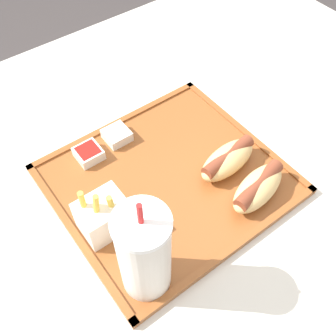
# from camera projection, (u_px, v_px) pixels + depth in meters

# --- Properties ---
(ground_plane) EXTENTS (8.00, 8.00, 0.00)m
(ground_plane) POSITION_uv_depth(u_px,v_px,m) (174.00, 302.00, 1.33)
(ground_plane) COLOR #383333
(dining_table) EXTENTS (1.29, 0.97, 0.76)m
(dining_table) POSITION_uv_depth(u_px,v_px,m) (176.00, 253.00, 1.03)
(dining_table) COLOR beige
(dining_table) RESTS_ON ground_plane
(food_tray) EXTENTS (0.38, 0.35, 0.01)m
(food_tray) POSITION_uv_depth(u_px,v_px,m) (168.00, 180.00, 0.70)
(food_tray) COLOR brown
(food_tray) RESTS_ON dining_table
(soda_cup) EXTENTS (0.07, 0.07, 0.20)m
(soda_cup) POSITION_uv_depth(u_px,v_px,m) (144.00, 253.00, 0.52)
(soda_cup) COLOR silver
(soda_cup) RESTS_ON food_tray
(hot_dog_far) EXTENTS (0.13, 0.08, 0.04)m
(hot_dog_far) POSITION_uv_depth(u_px,v_px,m) (258.00, 187.00, 0.65)
(hot_dog_far) COLOR #DBB270
(hot_dog_far) RESTS_ON food_tray
(hot_dog_near) EXTENTS (0.13, 0.07, 0.04)m
(hot_dog_near) POSITION_uv_depth(u_px,v_px,m) (228.00, 159.00, 0.69)
(hot_dog_near) COLOR #DBB270
(hot_dog_near) RESTS_ON food_tray
(fries_carton) EXTENTS (0.08, 0.06, 0.10)m
(fries_carton) POSITION_uv_depth(u_px,v_px,m) (103.00, 216.00, 0.61)
(fries_carton) COLOR silver
(fries_carton) RESTS_ON food_tray
(sauce_cup_mayo) EXTENTS (0.05, 0.05, 0.02)m
(sauce_cup_mayo) POSITION_uv_depth(u_px,v_px,m) (117.00, 135.00, 0.74)
(sauce_cup_mayo) COLOR silver
(sauce_cup_mayo) RESTS_ON food_tray
(sauce_cup_ketchup) EXTENTS (0.05, 0.05, 0.02)m
(sauce_cup_ketchup) POSITION_uv_depth(u_px,v_px,m) (89.00, 153.00, 0.71)
(sauce_cup_ketchup) COLOR silver
(sauce_cup_ketchup) RESTS_ON food_tray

